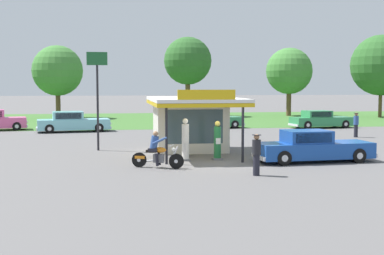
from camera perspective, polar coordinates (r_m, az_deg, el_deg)
name	(u,v)px	position (r m, az deg, el deg)	size (l,w,h in m)	color
ground_plane	(214,162)	(23.97, 2.46, -3.82)	(300.00, 300.00, 0.00)	#5B5959
grass_verge_strip	(158,119)	(53.57, -3.78, 0.89)	(120.00, 24.00, 0.01)	#3D6B2D
service_station_kiosk	(191,120)	(27.67, -0.12, 0.86)	(4.40, 6.91, 3.33)	beige
gas_pump_nearside	(185,141)	(24.37, -0.73, -1.52)	(0.44, 0.44, 1.99)	slate
gas_pump_offside	(217,142)	(24.63, 2.80, -1.62)	(0.44, 0.44, 1.85)	slate
motorcycle_with_rider	(157,153)	(22.32, -3.88, -2.77)	(2.17, 1.04, 1.58)	black
featured_classic_sedan	(313,148)	(24.71, 13.03, -2.14)	(5.65, 2.13, 1.46)	#19479E
parked_car_second_row_spare	(321,120)	(44.23, 13.86, 0.81)	(5.40, 2.39, 1.43)	#2D844C
parked_car_back_row_far_left	(211,120)	(42.65, 2.13, 0.80)	(5.57, 2.79, 1.43)	#2D844C
parked_car_back_row_centre_left	(72,122)	(40.47, -12.93, 0.54)	(5.69, 2.67, 1.53)	#7AC6D1
bystander_strolling_foreground	(356,124)	(36.96, 17.48, 0.37)	(0.37, 0.37, 1.68)	black
bystander_leaning_by_kiosk	(256,153)	(20.53, 7.05, -2.83)	(0.36, 0.36, 1.63)	black
tree_oak_right	(58,72)	(57.28, -14.47, 5.94)	(5.33, 5.33, 7.70)	brown
tree_oak_far_right	(290,72)	(60.64, 10.64, 6.01)	(5.26, 5.26, 7.74)	brown
tree_oak_centre	(188,61)	(59.05, -0.47, 7.26)	(5.37, 5.37, 8.91)	brown
tree_oak_far_left	(380,67)	(60.53, 19.90, 6.28)	(6.60, 6.60, 8.96)	brown
roadside_pole_sign	(97,84)	(28.51, -10.30, 4.67)	(1.10, 0.12, 5.29)	black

